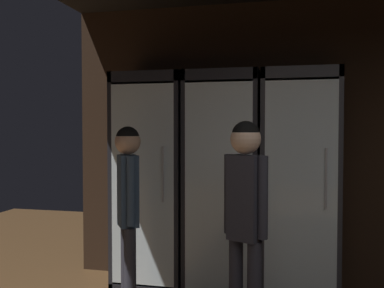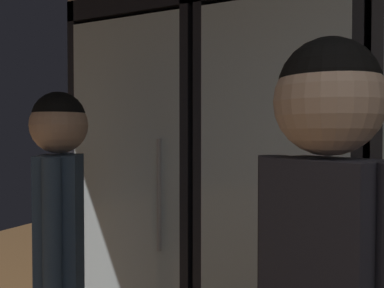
{
  "view_description": "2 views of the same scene",
  "coord_description": "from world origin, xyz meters",
  "px_view_note": "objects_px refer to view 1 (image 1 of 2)",
  "views": [
    {
      "loc": [
        -0.78,
        -1.32,
        1.55
      ],
      "look_at": [
        -1.66,
        2.51,
        1.41
      ],
      "focal_mm": 40.33,
      "sensor_mm": 36.0,
      "label": 1
    },
    {
      "loc": [
        -0.98,
        0.82,
        1.42
      ],
      "look_at": [
        -1.73,
        2.37,
        1.37
      ],
      "focal_mm": 37.88,
      "sensor_mm": 36.0,
      "label": 2
    }
  ],
  "objects_px": {
    "cooler_far_left": "(154,182)",
    "cooler_center": "(300,187)",
    "shopper_far": "(128,198)",
    "shopper_near": "(245,207)",
    "cooler_left": "(224,185)"
  },
  "relations": [
    {
      "from": "cooler_far_left",
      "to": "cooler_center",
      "type": "relative_size",
      "value": 1.0
    },
    {
      "from": "cooler_left",
      "to": "cooler_far_left",
      "type": "bearing_deg",
      "value": -179.86
    },
    {
      "from": "shopper_near",
      "to": "shopper_far",
      "type": "bearing_deg",
      "value": 163.4
    },
    {
      "from": "shopper_far",
      "to": "cooler_far_left",
      "type": "bearing_deg",
      "value": 92.87
    },
    {
      "from": "cooler_far_left",
      "to": "cooler_center",
      "type": "bearing_deg",
      "value": 0.09
    },
    {
      "from": "cooler_far_left",
      "to": "cooler_left",
      "type": "height_order",
      "value": "same"
    },
    {
      "from": "cooler_left",
      "to": "cooler_center",
      "type": "bearing_deg",
      "value": 0.03
    },
    {
      "from": "shopper_near",
      "to": "cooler_center",
      "type": "bearing_deg",
      "value": 70.49
    },
    {
      "from": "cooler_center",
      "to": "shopper_far",
      "type": "relative_size",
      "value": 1.32
    },
    {
      "from": "cooler_far_left",
      "to": "shopper_far",
      "type": "height_order",
      "value": "cooler_far_left"
    },
    {
      "from": "cooler_far_left",
      "to": "shopper_near",
      "type": "relative_size",
      "value": 1.29
    },
    {
      "from": "cooler_left",
      "to": "shopper_near",
      "type": "height_order",
      "value": "cooler_left"
    },
    {
      "from": "shopper_far",
      "to": "shopper_near",
      "type": "bearing_deg",
      "value": -16.6
    },
    {
      "from": "cooler_far_left",
      "to": "shopper_near",
      "type": "xyz_separation_m",
      "value": [
        1.01,
        -1.08,
        -0.01
      ]
    },
    {
      "from": "cooler_far_left",
      "to": "shopper_far",
      "type": "relative_size",
      "value": 1.32
    }
  ]
}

